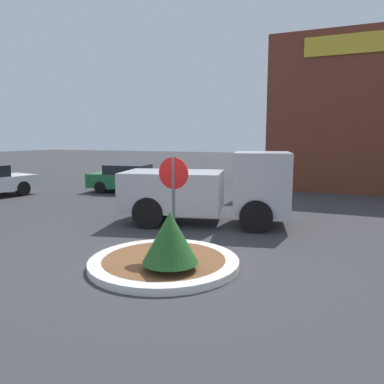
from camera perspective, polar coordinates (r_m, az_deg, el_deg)
ground_plane at (r=8.20m, az=-4.27°, el=-11.12°), size 120.00×120.00×0.00m
traffic_island at (r=8.17m, az=-4.28°, el=-10.61°), size 3.21×3.21×0.15m
stop_sign at (r=8.27m, az=-2.84°, el=0.53°), size 0.71×0.07×2.32m
island_shrub at (r=7.34m, az=-3.36°, el=-6.90°), size 1.11×1.11×1.15m
utility_truck at (r=11.77m, az=2.83°, el=0.56°), size 5.48×3.13×2.28m
parked_sedan_green at (r=18.93m, az=-9.25°, el=2.06°), size 4.40×2.32×1.39m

